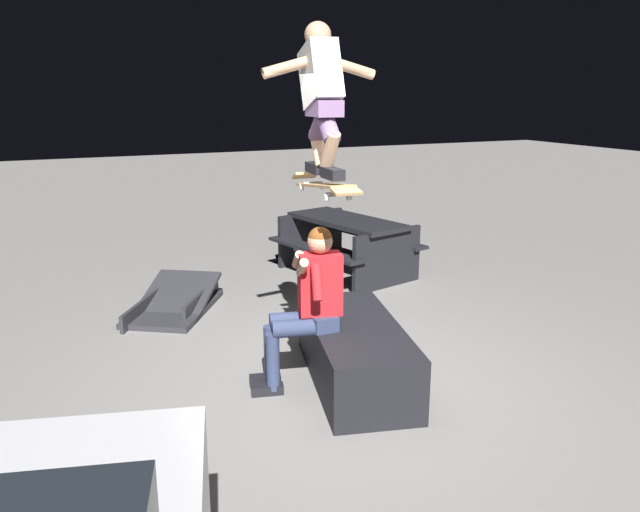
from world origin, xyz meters
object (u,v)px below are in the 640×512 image
Objects in this scene: skateboard at (324,186)px; kicker_ramp at (174,306)px; person_sitting_on_ledge at (307,300)px; skater_airborne at (322,92)px; ledge_box_main at (355,352)px; picnic_table_back at (347,237)px.

skateboard is 0.70× the size of kicker_ramp.
person_sitting_on_ledge is 1.62m from skater_airborne.
skater_airborne is 3.35m from kicker_ramp.
skater_airborne is (-0.02, -0.12, 1.61)m from person_sitting_on_ledge.
skater_airborne reaches higher than person_sitting_on_ledge.
kicker_ramp is (2.29, 0.63, -0.69)m from person_sitting_on_ledge.
kicker_ramp is at bearing 17.57° from skateboard.
person_sitting_on_ledge is 1.20× the size of skater_airborne.
ledge_box_main is at bearing -100.75° from person_sitting_on_ledge.
ledge_box_main reaches higher than kicker_ramp.
ledge_box_main is 0.85× the size of picnic_table_back.
skateboard is 0.92× the size of skater_airborne.
skater_airborne is (0.06, -0.00, 0.69)m from skateboard.
skateboard is 3.55m from picnic_table_back.
picnic_table_back is (2.90, -1.66, -1.18)m from skateboard.
skater_airborne is 0.57× the size of picnic_table_back.
skateboard is at bearing -162.43° from kicker_ramp.
skateboard reaches higher than ledge_box_main.
picnic_table_back is at bearing -30.23° from skater_airborne.
person_sitting_on_ledge is at bearing -164.48° from kicker_ramp.
person_sitting_on_ledge reaches higher than picnic_table_back.
skater_airborne is (0.05, 0.29, 2.11)m from ledge_box_main.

